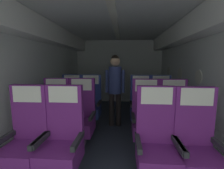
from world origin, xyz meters
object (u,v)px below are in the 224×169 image
Objects in this scene: seat_b_left_window at (55,117)px; seat_c_left_aisle at (91,104)px; seat_a_right_window at (156,145)px; seat_b_left_aisle at (81,117)px; seat_a_left_window at (26,141)px; seat_a_left_aisle at (62,141)px; seat_c_left_window at (71,104)px; flight_attendant at (115,83)px; seat_c_right_aisle at (161,106)px; seat_a_right_aisle at (197,147)px; seat_b_right_window at (146,119)px; seat_c_right_window at (141,106)px; seat_b_right_aisle at (174,120)px.

seat_c_left_aisle is at bearing 62.38° from seat_b_left_window.
seat_a_right_window is 1.39m from seat_b_left_aisle.
seat_b_left_window is (-1.57, 0.81, 0.00)m from seat_a_right_window.
seat_a_left_window is 0.45m from seat_a_left_aisle.
seat_c_left_window is 1.12m from flight_attendant.
seat_b_left_window is 2.17m from seat_c_right_aisle.
seat_a_left_aisle is at bearing 179.47° from seat_a_right_aisle.
seat_b_right_window is 0.84m from seat_c_right_window.
seat_a_right_window is at bearing -118.98° from seat_b_right_aisle.
seat_a_right_aisle is 1.00× the size of seat_c_left_aisle.
seat_a_right_aisle and seat_b_right_window have the same top height.
seat_c_right_window is 0.72× the size of flight_attendant.
seat_b_right_aisle is at bearing 154.80° from flight_attendant.
seat_b_right_aisle and seat_c_right_aisle have the same top height.
seat_c_left_aisle is (-1.12, 0.84, 0.00)m from seat_b_right_window.
seat_a_left_aisle is 1.00× the size of seat_b_left_window.
flight_attendant is (0.55, 0.82, 0.50)m from seat_b_left_aisle.
seat_a_right_window and seat_c_left_window have the same top height.
seat_a_left_aisle is 0.72× the size of flight_attendant.
seat_a_left_aisle is 1.00× the size of seat_c_left_window.
seat_b_left_window is 1.00× the size of seat_c_right_window.
seat_a_right_window is at bearing 123.42° from flight_attendant.
seat_a_right_aisle is (1.55, -0.01, 0.00)m from seat_a_left_aisle.
seat_a_right_window is at bearing -89.89° from seat_c_right_window.
seat_a_left_aisle is 1.00× the size of seat_b_right_window.
seat_b_left_aisle is at bearing -89.24° from seat_c_left_aisle.
seat_a_left_window is 1.00× the size of seat_b_left_window.
seat_c_right_aisle is (-0.00, 1.67, 0.00)m from seat_a_right_aisle.
seat_c_left_aisle is (0.44, 0.84, 0.00)m from seat_b_left_window.
seat_c_left_aisle is 1.00× the size of seat_c_right_aisle.
seat_a_right_window is (1.11, 0.01, 0.00)m from seat_a_left_aisle.
flight_attendant is at bearing 71.87° from seat_a_left_aisle.
seat_b_right_aisle is (1.57, -0.02, 0.00)m from seat_b_left_aisle.
seat_a_left_aisle is 1.66m from seat_c_left_aisle.
seat_b_right_aisle is 1.00× the size of seat_c_left_window.
seat_c_left_window is at bearing -179.49° from seat_c_left_aisle.
seat_c_right_window is (1.57, 0.83, 0.00)m from seat_b_left_window.
seat_a_left_aisle is at bearing -89.47° from seat_c_left_aisle.
seat_a_right_aisle is at bearing 135.51° from flight_attendant.
seat_a_left_aisle is 1.76m from seat_b_right_aisle.
seat_a_left_window is 1.67m from seat_c_left_window.
seat_a_left_aisle is 2.27m from seat_c_right_aisle.
seat_c_left_window is at bearing 151.80° from seat_b_right_window.
seat_c_left_aisle is at bearing 151.92° from seat_b_right_aisle.
seat_b_left_window is 2.02m from seat_b_right_aisle.
seat_c_left_window is 1.00× the size of seat_c_right_aisle.
seat_b_left_aisle and seat_c_right_window have the same top height.
seat_a_right_window is 1.00× the size of seat_c_right_window.
seat_b_right_window is 1.13m from flight_attendant.
seat_c_left_window is at bearing 105.49° from seat_a_left_aisle.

